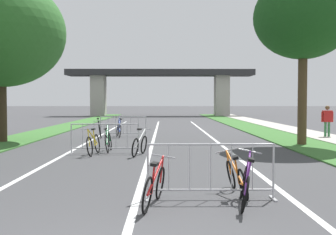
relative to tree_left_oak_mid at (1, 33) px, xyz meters
The scene contains 21 objects.
grass_verge_left 10.35m from the tree_left_oak_mid, 88.39° to the left, with size 2.29×57.96×0.05m, color #386B2D.
grass_verge_right 16.66m from the tree_left_oak_mid, 35.05° to the left, with size 2.29×57.96×0.05m, color #386B2D.
sidewalk_path_right 18.35m from the tree_left_oak_mid, 31.14° to the left, with size 1.92×57.96×0.08m, color #ADA89E.
lane_stripe_center 8.52m from the tree_left_oak_mid, 18.40° to the left, with size 0.14×33.53×0.01m, color silver.
lane_stripe_right_lane 10.93m from the tree_left_oak_mid, 13.06° to the left, with size 0.14×33.53×0.01m, color silver.
lane_stripe_left_lane 6.51m from the tree_left_oak_mid, 30.45° to the left, with size 0.14×33.53×0.01m, color silver.
overpass_bridge 34.02m from the tree_left_oak_mid, 78.71° to the left, with size 22.70×3.70×5.65m.
tree_left_oak_mid is the anchor object (origin of this frame).
tree_right_pine_far 12.94m from the tree_left_oak_mid, ahead, with size 4.05×4.05×7.00m.
crowd_barrier_nearest 14.19m from the tree_left_oak_mid, 53.52° to the right, with size 2.40×0.45×1.05m.
crowd_barrier_second 7.73m from the tree_left_oak_mid, 37.47° to the right, with size 2.41×0.50×1.05m.
crowd_barrier_third 7.32m from the tree_left_oak_mid, 31.28° to the left, with size 2.41×0.52×1.05m.
bicycle_yellow_0 7.79m from the tree_left_oak_mid, 42.00° to the right, with size 0.48×1.72×0.96m.
bicycle_purple_1 14.92m from the tree_left_oak_mid, 52.91° to the right, with size 0.62×1.69×0.96m.
bicycle_white_2 8.97m from the tree_left_oak_mid, 35.30° to the right, with size 0.65×1.62×0.94m.
bicycle_black_3 6.46m from the tree_left_oak_mid, 33.37° to the left, with size 0.51×1.68×0.98m.
bicycle_orange_4 14.27m from the tree_left_oak_mid, 50.73° to the right, with size 0.48×1.71×0.87m.
bicycle_green_5 7.60m from the tree_left_oak_mid, 33.39° to the right, with size 0.48×1.66×0.98m.
bicycle_blue_6 7.13m from the tree_left_oak_mid, 29.16° to the left, with size 0.47×1.59×1.00m.
bicycle_red_7 14.09m from the tree_left_oak_mid, 58.38° to the right, with size 0.59×1.66×0.86m.
pedestrian_waiting 15.85m from the tree_left_oak_mid, ahead, with size 0.59×0.29×1.62m.
Camera 1 is at (0.52, -4.11, 1.83)m, focal length 45.17 mm.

